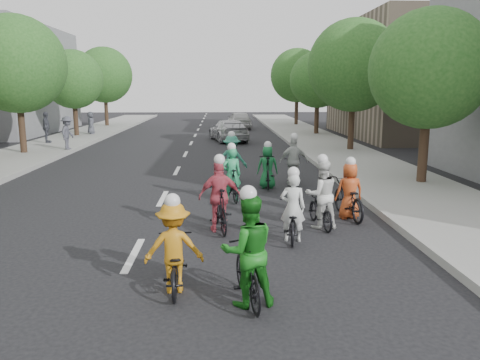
{
  "coord_description": "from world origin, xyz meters",
  "views": [
    {
      "loc": [
        1.77,
        -9.12,
        3.32
      ],
      "look_at": [
        2.29,
        2.76,
        1.0
      ],
      "focal_mm": 35.0,
      "sensor_mm": 36.0,
      "label": 1
    }
  ],
  "objects": [
    {
      "name": "follow_car_trail",
      "position": [
        3.47,
        30.9,
        0.73
      ],
      "size": [
        2.08,
        4.44,
        1.47
      ],
      "primitive_type": "imported",
      "rotation": [
        0.0,
        0.0,
        3.22
      ],
      "color": "silver",
      "rests_on": "ground"
    },
    {
      "name": "bldg_se",
      "position": [
        16.0,
        24.0,
        4.0
      ],
      "size": [
        10.0,
        14.0,
        8.0
      ],
      "primitive_type": "cube",
      "color": "gray",
      "rests_on": "ground"
    },
    {
      "name": "tree_r_1",
      "position": [
        8.8,
        15.6,
        4.52
      ],
      "size": [
        4.8,
        4.8,
        6.93
      ],
      "color": "black",
      "rests_on": "ground"
    },
    {
      "name": "follow_car_lead",
      "position": [
        2.37,
        21.17,
        0.69
      ],
      "size": [
        2.84,
        5.04,
        1.38
      ],
      "primitive_type": "imported",
      "rotation": [
        0.0,
        0.0,
        3.34
      ],
      "color": "#B7B8BC",
      "rests_on": "ground"
    },
    {
      "name": "tree_l_5",
      "position": [
        -8.2,
        33.0,
        4.52
      ],
      "size": [
        4.8,
        4.8,
        6.93
      ],
      "color": "black",
      "rests_on": "ground"
    },
    {
      "name": "cyclist_2",
      "position": [
        1.0,
        -1.71,
        0.61
      ],
      "size": [
        1.01,
        1.67,
        1.67
      ],
      "rotation": [
        0.0,
        0.0,
        3.19
      ],
      "color": "black",
      "rests_on": "ground"
    },
    {
      "name": "curb_left",
      "position": [
        -6.05,
        10.0,
        0.09
      ],
      "size": [
        0.18,
        80.0,
        0.18
      ],
      "primitive_type": "cube",
      "color": "#999993",
      "rests_on": "ground"
    },
    {
      "name": "curb_right",
      "position": [
        6.05,
        10.0,
        0.09
      ],
      "size": [
        0.18,
        80.0,
        0.18
      ],
      "primitive_type": "cube",
      "color": "#999993",
      "rests_on": "ground"
    },
    {
      "name": "tree_l_4",
      "position": [
        -8.2,
        24.0,
        3.96
      ],
      "size": [
        4.0,
        4.0,
        5.97
      ],
      "color": "black",
      "rests_on": "ground"
    },
    {
      "name": "spectator_2",
      "position": [
        -7.45,
        24.97,
        0.94
      ],
      "size": [
        0.61,
        0.84,
        1.59
      ],
      "primitive_type": "imported",
      "rotation": [
        0.0,
        0.0,
        1.72
      ],
      "color": "#4A4C56",
      "rests_on": "sidewalk_left"
    },
    {
      "name": "cyclist_1",
      "position": [
        2.19,
        -2.26,
        0.72
      ],
      "size": [
        0.95,
        1.67,
        1.91
      ],
      "rotation": [
        0.0,
        0.0,
        3.31
      ],
      "color": "black",
      "rests_on": "ground"
    },
    {
      "name": "cyclist_9",
      "position": [
        3.39,
        6.48,
        0.61
      ],
      "size": [
        0.73,
        1.84,
        1.61
      ],
      "rotation": [
        0.0,
        0.0,
        3.09
      ],
      "color": "black",
      "rests_on": "ground"
    },
    {
      "name": "tree_r_0",
      "position": [
        8.8,
        6.6,
        3.96
      ],
      "size": [
        4.0,
        4.0,
        5.97
      ],
      "color": "black",
      "rests_on": "ground"
    },
    {
      "name": "spectator_1",
      "position": [
        -8.55,
        19.32,
        1.07
      ],
      "size": [
        0.69,
        1.16,
        1.85
      ],
      "primitive_type": "imported",
      "rotation": [
        0.0,
        0.0,
        1.81
      ],
      "color": "#484A54",
      "rests_on": "sidewalk_left"
    },
    {
      "name": "cyclist_3",
      "position": [
        1.76,
        1.61,
        0.68
      ],
      "size": [
        1.05,
        1.83,
        1.85
      ],
      "rotation": [
        0.0,
        0.0,
        3.3
      ],
      "color": "black",
      "rests_on": "ground"
    },
    {
      "name": "spectator_0",
      "position": [
        -6.3,
        16.1,
        1.03
      ],
      "size": [
        0.76,
        1.2,
        1.76
      ],
      "primitive_type": "imported",
      "rotation": [
        0.0,
        0.0,
        1.47
      ],
      "color": "#4C4D59",
      "rests_on": "sidewalk_left"
    },
    {
      "name": "cyclist_6",
      "position": [
        4.21,
        1.78,
        0.65
      ],
      "size": [
        0.88,
        1.62,
        1.81
      ],
      "rotation": [
        0.0,
        0.0,
        3.27
      ],
      "color": "black",
      "rests_on": "ground"
    },
    {
      "name": "cyclist_7",
      "position": [
        2.2,
        7.43,
        0.73
      ],
      "size": [
        1.21,
        1.65,
        1.86
      ],
      "rotation": [
        0.0,
        0.0,
        2.93
      ],
      "color": "black",
      "rests_on": "ground"
    },
    {
      "name": "tree_r_2",
      "position": [
        8.8,
        24.6,
        3.96
      ],
      "size": [
        4.0,
        4.0,
        5.97
      ],
      "color": "black",
      "rests_on": "ground"
    },
    {
      "name": "cyclist_0",
      "position": [
        3.36,
        0.83,
        0.54
      ],
      "size": [
        0.76,
        1.65,
        1.67
      ],
      "rotation": [
        0.0,
        0.0,
        3.01
      ],
      "color": "black",
      "rests_on": "ground"
    },
    {
      "name": "tree_l_3",
      "position": [
        -8.2,
        15.0,
        4.52
      ],
      "size": [
        4.8,
        4.8,
        6.93
      ],
      "color": "black",
      "rests_on": "ground"
    },
    {
      "name": "ground",
      "position": [
        0.0,
        0.0,
        0.0
      ],
      "size": [
        120.0,
        120.0,
        0.0
      ],
      "primitive_type": "plane",
      "color": "black",
      "rests_on": "ground"
    },
    {
      "name": "tree_r_3",
      "position": [
        8.8,
        33.6,
        4.52
      ],
      "size": [
        4.8,
        4.8,
        6.93
      ],
      "color": "black",
      "rests_on": "ground"
    },
    {
      "name": "sidewalk_right",
      "position": [
        8.0,
        10.0,
        0.07
      ],
      "size": [
        4.0,
        80.0,
        0.15
      ],
      "primitive_type": "cube",
      "color": "gray",
      "rests_on": "ground"
    },
    {
      "name": "cyclist_8",
      "position": [
        4.35,
        6.94,
        0.63
      ],
      "size": [
        1.0,
        1.68,
        1.84
      ],
      "rotation": [
        0.0,
        0.0,
        3.1
      ],
      "color": "black",
      "rests_on": "ground"
    },
    {
      "name": "cyclist_5",
      "position": [
        2.12,
        4.67,
        0.61
      ],
      "size": [
        0.79,
        1.71,
        1.76
      ],
      "rotation": [
        0.0,
        0.0,
        3.34
      ],
      "color": "black",
      "rests_on": "ground"
    },
    {
      "name": "cyclist_4",
      "position": [
        5.11,
        2.6,
        0.58
      ],
      "size": [
        0.88,
        2.01,
        1.63
      ],
      "rotation": [
        0.0,
        0.0,
        3.25
      ],
      "color": "black",
      "rests_on": "ground"
    }
  ]
}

